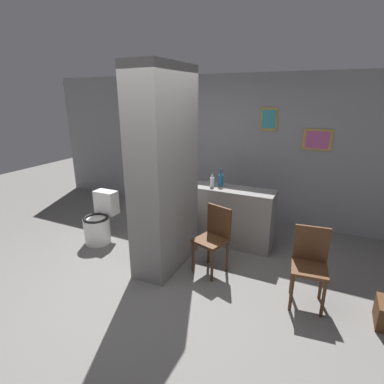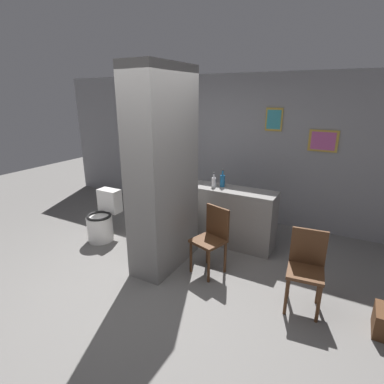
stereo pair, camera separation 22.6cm
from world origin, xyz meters
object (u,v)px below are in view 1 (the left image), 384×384
Objects in this scene: chair_near_pillar at (214,236)px; bottle_tall at (221,180)px; toilet at (100,222)px; chair_by_doorway at (310,262)px; bicycle at (169,213)px.

chair_near_pillar is 3.16× the size of bottle_tall.
toilet is 0.89× the size of chair_near_pillar.
bicycle is (-2.28, 0.88, -0.14)m from chair_by_doorway.
bottle_tall reaches higher than chair_near_pillar.
chair_by_doorway is 1.84m from bottle_tall.
chair_near_pillar is 1.19m from chair_by_doorway.
bottle_tall reaches higher than chair_by_doorway.
toilet is 3.13m from chair_by_doorway.
chair_near_pillar reaches higher than toilet.
bicycle is at bearing -169.20° from bottle_tall.
bottle_tall is at bearing 122.77° from chair_near_pillar.
chair_by_doorway is 3.16× the size of bottle_tall.
bicycle is at bearing 152.32° from chair_by_doorway.
chair_by_doorway is (3.12, -0.15, 0.17)m from toilet.
toilet is 0.45× the size of bicycle.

